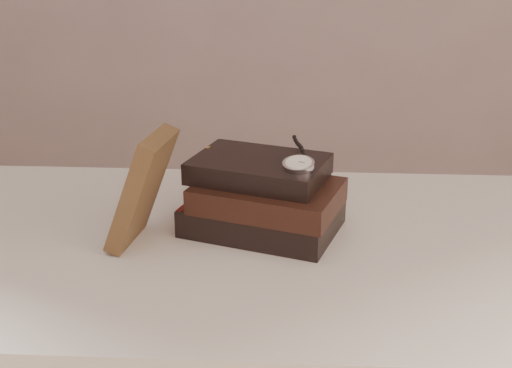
{
  "coord_description": "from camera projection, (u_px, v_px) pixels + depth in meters",
  "views": [
    {
      "loc": [
        0.09,
        -0.58,
        1.21
      ],
      "look_at": [
        0.04,
        0.39,
        0.82
      ],
      "focal_mm": 48.48,
      "sensor_mm": 36.0,
      "label": 1
    }
  ],
  "objects": [
    {
      "name": "table",
      "position": [
        232.0,
        294.0,
        1.07
      ],
      "size": [
        1.0,
        0.6,
        0.75
      ],
      "color": "silver",
      "rests_on": "ground"
    },
    {
      "name": "journal",
      "position": [
        142.0,
        189.0,
        1.0
      ],
      "size": [
        0.1,
        0.12,
        0.17
      ],
      "primitive_type": "cube",
      "rotation": [
        0.0,
        0.37,
        -0.16
      ],
      "color": "#3D2917",
      "rests_on": "table"
    },
    {
      "name": "book_stack",
      "position": [
        263.0,
        198.0,
        1.05
      ],
      "size": [
        0.26,
        0.22,
        0.11
      ],
      "color": "black",
      "rests_on": "table"
    },
    {
      "name": "eyeglasses",
      "position": [
        234.0,
        168.0,
        1.14
      ],
      "size": [
        0.12,
        0.13,
        0.04
      ],
      "color": "silver",
      "rests_on": "book_stack"
    },
    {
      "name": "pocket_watch",
      "position": [
        299.0,
        163.0,
        1.0
      ],
      "size": [
        0.06,
        0.15,
        0.02
      ],
      "color": "silver",
      "rests_on": "book_stack"
    }
  ]
}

